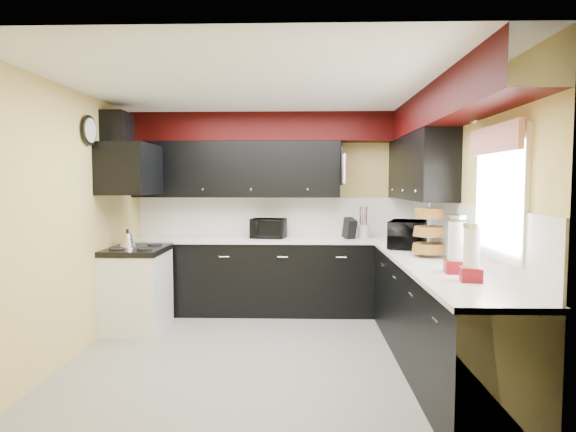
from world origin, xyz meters
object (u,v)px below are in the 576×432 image
at_px(toaster_oven, 268,228).
at_px(knife_block, 350,229).
at_px(kettle, 128,240).
at_px(microwave, 408,234).
at_px(utensil_crock, 363,231).

bearing_deg(toaster_oven, knife_block, 6.45).
relative_size(knife_block, kettle, 1.46).
height_order(microwave, kettle, microwave).
distance_m(toaster_oven, kettle, 1.69).
distance_m(utensil_crock, knife_block, 0.21).
height_order(toaster_oven, utensil_crock, toaster_oven).
bearing_deg(kettle, utensil_crock, 16.31).
relative_size(microwave, knife_block, 2.09).
xyz_separation_m(toaster_oven, microwave, (1.55, -0.88, 0.02)).
distance_m(knife_block, kettle, 2.62).
relative_size(toaster_oven, kettle, 2.43).
height_order(toaster_oven, knife_block, knife_block).
bearing_deg(toaster_oven, microwave, -19.42).
distance_m(toaster_oven, microwave, 1.78).
relative_size(utensil_crock, knife_block, 0.65).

